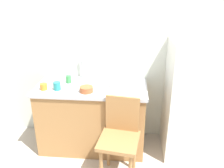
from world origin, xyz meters
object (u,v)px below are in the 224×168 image
object	(u,v)px
refrigerator	(190,100)
cup_green	(69,79)
chair	(120,135)
dish_tray	(122,84)
cup_orange	(44,87)
cup_teal	(57,86)
terracotta_bowl	(86,89)

from	to	relation	value
refrigerator	cup_green	world-z (taller)	refrigerator
refrigerator	chair	world-z (taller)	refrigerator
chair	dish_tray	distance (m)	0.62
chair	cup_orange	size ratio (longest dim) A/B	10.90
dish_tray	cup_green	xyz separation A→B (m)	(-0.66, 0.05, 0.02)
chair	cup_green	distance (m)	0.95
cup_teal	cup_orange	world-z (taller)	cup_teal
refrigerator	terracotta_bowl	size ratio (longest dim) A/B	9.29
refrigerator	dish_tray	bearing A→B (deg)	178.66
refrigerator	cup_green	xyz separation A→B (m)	(-1.46, 0.07, 0.19)
terracotta_bowl	refrigerator	bearing A→B (deg)	8.81
chair	terracotta_bowl	xyz separation A→B (m)	(-0.40, 0.30, 0.38)
cup_green	cup_orange	size ratio (longest dim) A/B	1.12
chair	cup_green	bearing A→B (deg)	148.57
cup_teal	cup_orange	bearing A→B (deg)	-176.34
dish_tray	cup_teal	xyz separation A→B (m)	(-0.74, -0.17, 0.02)
refrigerator	cup_orange	size ratio (longest dim) A/B	17.12
refrigerator	chair	distance (m)	0.95
terracotta_bowl	cup_orange	size ratio (longest dim) A/B	1.84
cup_green	terracotta_bowl	bearing A→B (deg)	-43.16
chair	cup_teal	world-z (taller)	cup_teal
terracotta_bowl	cup_orange	world-z (taller)	cup_orange
terracotta_bowl	cup_teal	bearing A→B (deg)	174.93
dish_tray	terracotta_bowl	bearing A→B (deg)	-152.66
cup_orange	refrigerator	bearing A→B (deg)	5.54
dish_tray	cup_orange	world-z (taller)	cup_orange
chair	terracotta_bowl	world-z (taller)	terracotta_bowl
dish_tray	cup_orange	distance (m)	0.91
dish_tray	cup_teal	distance (m)	0.76
terracotta_bowl	cup_green	size ratio (longest dim) A/B	1.65
cup_green	cup_teal	world-z (taller)	cup_teal
dish_tray	cup_green	distance (m)	0.66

